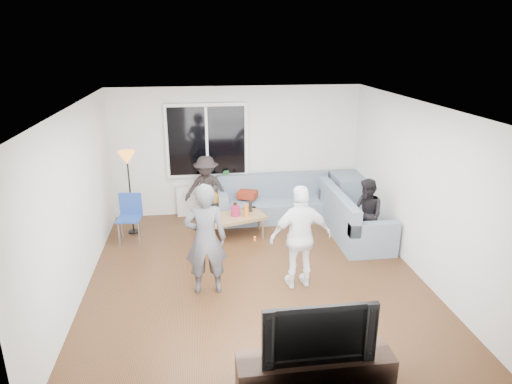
{
  "coord_description": "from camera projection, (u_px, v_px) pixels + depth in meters",
  "views": [
    {
      "loc": [
        -0.82,
        -6.16,
        3.48
      ],
      "look_at": [
        0.1,
        0.6,
        1.15
      ],
      "focal_mm": 31.73,
      "sensor_mm": 36.0,
      "label": 1
    }
  ],
  "objects": [
    {
      "name": "potted_plant",
      "position": [
        225.0,
        178.0,
        9.17
      ],
      "size": [
        0.22,
        0.19,
        0.35
      ],
      "primitive_type": "imported",
      "rotation": [
        0.0,
        0.0,
        -0.19
      ],
      "color": "#276328",
      "rests_on": "radiator"
    },
    {
      "name": "cushion_yellow",
      "position": [
        208.0,
        198.0,
        8.86
      ],
      "size": [
        0.43,
        0.38,
        0.14
      ],
      "primitive_type": "cube",
      "rotation": [
        0.0,
        0.0,
        0.16
      ],
      "color": "orange",
      "rests_on": "sofa_back_section"
    },
    {
      "name": "window_frame",
      "position": [
        207.0,
        141.0,
        8.94
      ],
      "size": [
        1.62,
        0.06,
        1.47
      ],
      "primitive_type": "cube",
      "color": "white",
      "rests_on": "wall_back"
    },
    {
      "name": "radiator",
      "position": [
        209.0,
        200.0,
        9.31
      ],
      "size": [
        1.3,
        0.12,
        0.62
      ],
      "primitive_type": "cube",
      "color": "silver",
      "rests_on": "floor"
    },
    {
      "name": "player_left",
      "position": [
        206.0,
        239.0,
        6.3
      ],
      "size": [
        0.6,
        0.4,
        1.63
      ],
      "primitive_type": "imported",
      "rotation": [
        0.0,
        0.0,
        3.13
      ],
      "color": "#48484D",
      "rests_on": "floor"
    },
    {
      "name": "floor",
      "position": [
        255.0,
        276.0,
        7.01
      ],
      "size": [
        5.0,
        5.5,
        0.04
      ],
      "primitive_type": "cube",
      "color": "#56351C",
      "rests_on": "ground"
    },
    {
      "name": "bottle_c",
      "position": [
        235.0,
        207.0,
        8.41
      ],
      "size": [
        0.07,
        0.07,
        0.18
      ],
      "primitive_type": "cylinder",
      "color": "black",
      "rests_on": "coffee_table"
    },
    {
      "name": "window_glass",
      "position": [
        207.0,
        141.0,
        8.91
      ],
      "size": [
        1.5,
        0.02,
        1.35
      ],
      "primitive_type": "cube",
      "color": "black",
      "rests_on": "window_frame"
    },
    {
      "name": "cushion_red",
      "position": [
        247.0,
        194.0,
        9.04
      ],
      "size": [
        0.45,
        0.43,
        0.13
      ],
      "primitive_type": "cube",
      "rotation": [
        0.0,
        0.0,
        -0.44
      ],
      "color": "maroon",
      "rests_on": "sofa_back_section"
    },
    {
      "name": "television",
      "position": [
        317.0,
        329.0,
        4.44
      ],
      "size": [
        1.13,
        0.15,
        0.65
      ],
      "primitive_type": "imported",
      "color": "black",
      "rests_on": "tv_console"
    },
    {
      "name": "window_mullion",
      "position": [
        207.0,
        141.0,
        8.9
      ],
      "size": [
        0.05,
        0.03,
        1.35
      ],
      "primitive_type": "cube",
      "color": "white",
      "rests_on": "window_frame"
    },
    {
      "name": "floor_lamp",
      "position": [
        130.0,
        193.0,
        8.28
      ],
      "size": [
        0.32,
        0.32,
        1.56
      ],
      "primitive_type": null,
      "color": "orange",
      "rests_on": "floor"
    },
    {
      "name": "wall_left",
      "position": [
        75.0,
        204.0,
        6.26
      ],
      "size": [
        0.04,
        5.5,
        2.6
      ],
      "primitive_type": "cube",
      "color": "silver",
      "rests_on": "ground"
    },
    {
      "name": "vase",
      "position": [
        201.0,
        183.0,
        9.14
      ],
      "size": [
        0.18,
        0.18,
        0.15
      ],
      "primitive_type": "imported",
      "rotation": [
        0.0,
        0.0,
        -0.25
      ],
      "color": "silver",
      "rests_on": "radiator"
    },
    {
      "name": "spectator_back",
      "position": [
        207.0,
        189.0,
        8.86
      ],
      "size": [
        0.94,
        0.64,
        1.33
      ],
      "primitive_type": "imported",
      "rotation": [
        0.0,
        0.0,
        -0.18
      ],
      "color": "black",
      "rests_on": "floor"
    },
    {
      "name": "sofa_back_section",
      "position": [
        275.0,
        198.0,
        9.08
      ],
      "size": [
        2.3,
        0.85,
        0.85
      ],
      "primitive_type": null,
      "color": "slate",
      "rests_on": "floor"
    },
    {
      "name": "ceiling",
      "position": [
        255.0,
        104.0,
        6.15
      ],
      "size": [
        5.0,
        5.5,
        0.04
      ],
      "primitive_type": "cube",
      "color": "white",
      "rests_on": "ground"
    },
    {
      "name": "player_right",
      "position": [
        301.0,
        237.0,
        6.47
      ],
      "size": [
        0.93,
        0.44,
        1.55
      ],
      "primitive_type": "imported",
      "rotation": [
        0.0,
        0.0,
        3.22
      ],
      "color": "white",
      "rests_on": "floor"
    },
    {
      "name": "wall_back",
      "position": [
        237.0,
        151.0,
        9.18
      ],
      "size": [
        5.0,
        0.04,
        2.6
      ],
      "primitive_type": "cube",
      "color": "silver",
      "rests_on": "ground"
    },
    {
      "name": "bottle_d",
      "position": [
        246.0,
        211.0,
        8.18
      ],
      "size": [
        0.07,
        0.07,
        0.23
      ],
      "primitive_type": "cylinder",
      "color": "orange",
      "rests_on": "coffee_table"
    },
    {
      "name": "tv_console",
      "position": [
        315.0,
        374.0,
        4.62
      ],
      "size": [
        1.6,
        0.4,
        0.44
      ],
      "primitive_type": "cube",
      "color": "#34221A",
      "rests_on": "floor"
    },
    {
      "name": "bottle_e",
      "position": [
        251.0,
        207.0,
        8.42
      ],
      "size": [
        0.07,
        0.07,
        0.2
      ],
      "primitive_type": "cylinder",
      "color": "black",
      "rests_on": "coffee_table"
    },
    {
      "name": "spectator_right",
      "position": [
        367.0,
        215.0,
        7.71
      ],
      "size": [
        0.58,
        0.68,
        1.24
      ],
      "primitive_type": "imported",
      "rotation": [
        0.0,
        0.0,
        -1.37
      ],
      "color": "black",
      "rests_on": "floor"
    },
    {
      "name": "pitcher",
      "position": [
        235.0,
        211.0,
        8.23
      ],
      "size": [
        0.17,
        0.17,
        0.17
      ],
      "primitive_type": "cylinder",
      "color": "#9C1C46",
      "rests_on": "coffee_table"
    },
    {
      "name": "sofa_corner",
      "position": [
        353.0,
        195.0,
        9.29
      ],
      "size": [
        0.85,
        0.85,
        0.85
      ],
      "primitive_type": "cube",
      "color": "slate",
      "rests_on": "floor"
    },
    {
      "name": "wall_right",
      "position": [
        418.0,
        188.0,
        6.9
      ],
      "size": [
        0.04,
        5.5,
        2.6
      ],
      "primitive_type": "cube",
      "color": "silver",
      "rests_on": "ground"
    },
    {
      "name": "side_chair",
      "position": [
        129.0,
        219.0,
        8.02
      ],
      "size": [
        0.45,
        0.45,
        0.86
      ],
      "primitive_type": null,
      "rotation": [
        0.0,
        0.0,
        -0.12
      ],
      "color": "#224495",
      "rests_on": "floor"
    },
    {
      "name": "coffee_table",
      "position": [
        234.0,
        226.0,
        8.32
      ],
      "size": [
        1.23,
        0.89,
        0.4
      ],
      "primitive_type": "cube",
      "rotation": [
        0.0,
        0.0,
        0.29
      ],
      "color": "olive",
      "rests_on": "floor"
    },
    {
      "name": "wall_front",
      "position": [
        296.0,
        299.0,
        3.98
      ],
      "size": [
        5.0,
        0.04,
        2.6
      ],
      "primitive_type": "cube",
      "color": "silver",
      "rests_on": "ground"
    },
    {
      "name": "sofa_right_section",
      "position": [
        355.0,
        214.0,
        8.28
      ],
      "size": [
        2.0,
        0.85,
        0.85
      ],
      "primitive_type": null,
      "rotation": [
        0.0,
        0.0,
        1.57
      ],
      "color": "slate",
      "rests_on": "floor"
    }
  ]
}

